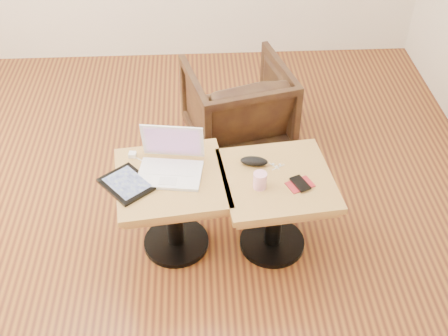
{
  "coord_description": "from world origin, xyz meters",
  "views": [
    {
      "loc": [
        0.32,
        -2.34,
        2.55
      ],
      "look_at": [
        0.44,
        -0.06,
        0.59
      ],
      "focal_mm": 45.0,
      "sensor_mm": 36.0,
      "label": 1
    }
  ],
  "objects_px": {
    "side_table_right": "(276,195)",
    "side_table_left": "(173,195)",
    "striped_cup": "(260,180)",
    "armchair": "(238,106)",
    "laptop": "(171,163)"
  },
  "relations": [
    {
      "from": "striped_cup",
      "to": "armchair",
      "type": "bearing_deg",
      "value": 91.84
    },
    {
      "from": "side_table_right",
      "to": "laptop",
      "type": "xyz_separation_m",
      "value": [
        -0.57,
        0.09,
        0.18
      ]
    },
    {
      "from": "side_table_left",
      "to": "striped_cup",
      "type": "distance_m",
      "value": 0.51
    },
    {
      "from": "armchair",
      "to": "laptop",
      "type": "bearing_deg",
      "value": 50.65
    },
    {
      "from": "side_table_right",
      "to": "striped_cup",
      "type": "bearing_deg",
      "value": -151.44
    },
    {
      "from": "side_table_left",
      "to": "striped_cup",
      "type": "relative_size",
      "value": 7.1
    },
    {
      "from": "striped_cup",
      "to": "side_table_right",
      "type": "bearing_deg",
      "value": 34.93
    },
    {
      "from": "side_table_right",
      "to": "armchair",
      "type": "relative_size",
      "value": 0.95
    },
    {
      "from": "laptop",
      "to": "armchair",
      "type": "bearing_deg",
      "value": 73.26
    },
    {
      "from": "side_table_left",
      "to": "side_table_right",
      "type": "height_order",
      "value": "same"
    },
    {
      "from": "side_table_right",
      "to": "laptop",
      "type": "distance_m",
      "value": 0.61
    },
    {
      "from": "striped_cup",
      "to": "side_table_left",
      "type": "bearing_deg",
      "value": 167.33
    },
    {
      "from": "side_table_left",
      "to": "striped_cup",
      "type": "xyz_separation_m",
      "value": [
        0.47,
        -0.11,
        0.18
      ]
    },
    {
      "from": "side_table_right",
      "to": "side_table_left",
      "type": "bearing_deg",
      "value": 170.34
    },
    {
      "from": "striped_cup",
      "to": "armchair",
      "type": "xyz_separation_m",
      "value": [
        -0.04,
        1.09,
        -0.27
      ]
    }
  ]
}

